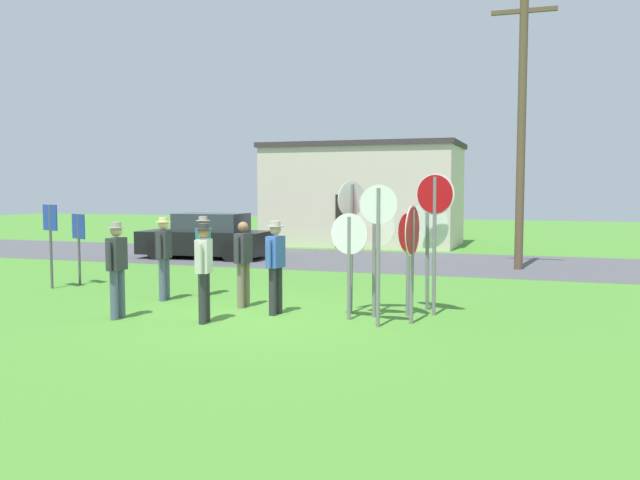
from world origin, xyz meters
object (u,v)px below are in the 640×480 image
(person_in_blue, at_px, (203,251))
(person_on_left, at_px, (243,259))
(person_in_teal, at_px, (275,262))
(utility_pole, at_px, (522,125))
(stop_sign_low_front, at_px, (349,248))
(person_with_sunhat, at_px, (117,264))
(stop_sign_leaning_left, at_px, (378,232))
(person_in_dark_shirt, at_px, (204,267))
(stop_sign_tallest, at_px, (408,246))
(stop_sign_rear_left, at_px, (428,237))
(info_panel_leftmost, at_px, (79,236))
(person_holding_notes, at_px, (164,253))
(info_panel_middle, at_px, (50,231))
(stop_sign_leaning_right, at_px, (377,228))
(stop_sign_center_cluster, at_px, (412,243))
(stop_sign_rear_right, at_px, (351,225))
(stop_sign_nearest, at_px, (374,241))
(stop_sign_far_back, at_px, (435,219))
(parked_car_on_street, at_px, (207,238))

(person_in_blue, relative_size, person_on_left, 1.03)
(person_in_teal, bearing_deg, utility_pole, 65.34)
(stop_sign_low_front, height_order, person_on_left, stop_sign_low_front)
(person_in_teal, bearing_deg, person_with_sunhat, -152.96)
(stop_sign_leaning_left, bearing_deg, person_in_dark_shirt, -167.85)
(stop_sign_tallest, height_order, stop_sign_rear_left, stop_sign_rear_left)
(person_in_teal, height_order, info_panel_leftmost, person_in_teal)
(person_holding_notes, relative_size, info_panel_middle, 0.89)
(person_in_blue, bearing_deg, person_holding_notes, -122.09)
(person_in_dark_shirt, bearing_deg, stop_sign_leaning_left, 12.15)
(stop_sign_leaning_left, xyz_separation_m, person_holding_notes, (-4.89, 1.20, -0.63))
(stop_sign_leaning_right, xyz_separation_m, info_panel_middle, (-7.92, 0.50, -0.25))
(stop_sign_leaning_right, relative_size, stop_sign_center_cluster, 1.16)
(stop_sign_rear_right, bearing_deg, stop_sign_rear_left, 30.39)
(person_holding_notes, height_order, person_in_teal, same)
(stop_sign_leaning_left, relative_size, stop_sign_center_cluster, 1.17)
(stop_sign_rear_right, bearing_deg, stop_sign_leaning_right, 25.10)
(person_in_teal, relative_size, info_panel_middle, 0.89)
(stop_sign_leaning_right, distance_m, person_holding_notes, 4.58)
(stop_sign_leaning_right, xyz_separation_m, person_in_blue, (-4.04, 0.72, -0.62))
(utility_pole, distance_m, stop_sign_leaning_right, 8.60)
(person_with_sunhat, distance_m, info_panel_leftmost, 4.83)
(stop_sign_nearest, distance_m, stop_sign_far_back, 1.20)
(person_holding_notes, xyz_separation_m, person_in_teal, (2.82, -0.72, 0.00))
(stop_sign_center_cluster, relative_size, info_panel_middle, 1.05)
(parked_car_on_street, distance_m, person_holding_notes, 8.53)
(person_with_sunhat, height_order, person_in_dark_shirt, same)
(parked_car_on_street, bearing_deg, stop_sign_leaning_left, -48.04)
(stop_sign_tallest, bearing_deg, utility_pole, 78.50)
(stop_sign_low_front, bearing_deg, stop_sign_far_back, 32.99)
(stop_sign_rear_right, xyz_separation_m, stop_sign_far_back, (1.51, 0.26, 0.12))
(person_in_teal, bearing_deg, stop_sign_rear_left, 27.58)
(stop_sign_leaning_right, distance_m, person_in_blue, 4.15)
(info_panel_leftmost, bearing_deg, utility_pole, 33.59)
(person_holding_notes, distance_m, person_in_dark_shirt, 2.67)
(stop_sign_far_back, xyz_separation_m, info_panel_leftmost, (-8.81, 1.19, -0.60))
(info_panel_middle, bearing_deg, stop_sign_center_cluster, -8.60)
(stop_sign_center_cluster, height_order, info_panel_leftmost, stop_sign_center_cluster)
(stop_sign_center_cluster, height_order, person_on_left, stop_sign_center_cluster)
(stop_sign_rear_left, height_order, stop_sign_nearest, stop_sign_rear_left)
(stop_sign_rear_right, relative_size, person_with_sunhat, 1.42)
(utility_pole, xyz_separation_m, stop_sign_low_front, (-2.56, -8.72, -2.86))
(person_holding_notes, xyz_separation_m, info_panel_leftmost, (-3.19, 1.32, 0.20))
(stop_sign_leaning_left, bearing_deg, person_holding_notes, 166.25)
(utility_pole, xyz_separation_m, parked_car_on_street, (-10.08, -0.09, -3.45))
(stop_sign_low_front, xyz_separation_m, info_panel_leftmost, (-7.44, 2.08, -0.10))
(info_panel_leftmost, bearing_deg, stop_sign_rear_left, -4.61)
(stop_sign_low_front, distance_m, info_panel_leftmost, 7.73)
(stop_sign_rear_left, relative_size, person_on_left, 1.22)
(parked_car_on_street, distance_m, stop_sign_tallest, 11.62)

